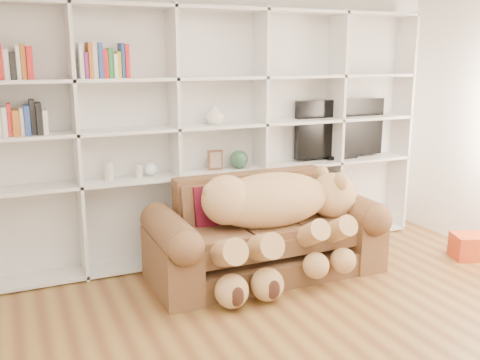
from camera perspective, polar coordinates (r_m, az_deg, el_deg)
name	(u,v)px	position (r m, az deg, el deg)	size (l,w,h in m)	color
wall_back	(211,118)	(5.32, -3.09, 6.60)	(5.00, 0.02, 2.70)	white
bookshelf	(193,126)	(5.11, -5.06, 5.81)	(4.43, 0.35, 2.40)	silver
sofa	(264,238)	(4.90, 2.60, -6.20)	(2.09, 0.90, 0.88)	brown
teddy_bear	(276,212)	(4.68, 3.91, -3.46)	(1.65, 0.88, 0.95)	tan
throw_pillow	(214,207)	(4.77, -2.78, -2.89)	(0.38, 0.12, 0.38)	maroon
gift_box	(469,246)	(5.76, 23.20, -6.54)	(0.30, 0.28, 0.24)	#BC3C19
tv	(340,129)	(5.87, 10.61, 5.33)	(1.08, 0.18, 0.64)	black
picture_frame	(215,160)	(5.18, -2.66, 2.16)	(0.15, 0.03, 0.19)	brown
green_vase	(239,159)	(5.28, -0.11, 2.23)	(0.18, 0.18, 0.18)	#2B553A
figurine_tall	(109,171)	(4.92, -13.82, 0.95)	(0.08, 0.08, 0.17)	beige
figurine_short	(139,171)	(4.97, -10.74, 0.97)	(0.07, 0.07, 0.12)	beige
snow_globe	(151,169)	(5.00, -9.51, 1.14)	(0.12, 0.12, 0.12)	white
shelf_vase	(215,115)	(5.11, -2.73, 6.99)	(0.18, 0.18, 0.18)	silver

